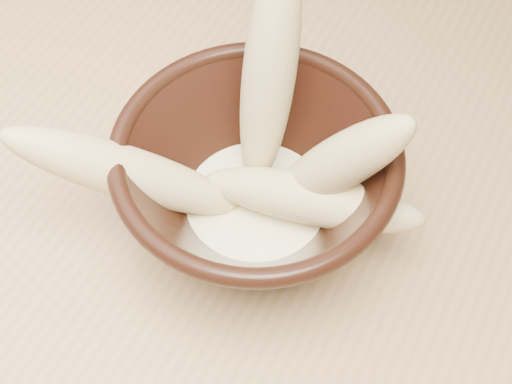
# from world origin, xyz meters

# --- Properties ---
(table) EXTENTS (1.20, 0.80, 0.75)m
(table) POSITION_xyz_m (0.00, 0.00, 0.67)
(table) COLOR tan
(table) RESTS_ON ground
(bowl) EXTENTS (0.22, 0.22, 0.12)m
(bowl) POSITION_xyz_m (0.10, -0.00, 0.82)
(bowl) COLOR black
(bowl) RESTS_ON table
(milk_puddle) EXTENTS (0.12, 0.12, 0.02)m
(milk_puddle) POSITION_xyz_m (0.10, -0.00, 0.79)
(milk_puddle) COLOR #F5F0C5
(milk_puddle) RESTS_ON bowl
(banana_upright) EXTENTS (0.06, 0.11, 0.20)m
(banana_upright) POSITION_xyz_m (0.08, 0.05, 0.89)
(banana_upright) COLOR tan
(banana_upright) RESTS_ON bowl
(banana_left) EXTENTS (0.18, 0.12, 0.14)m
(banana_left) POSITION_xyz_m (0.01, -0.05, 0.85)
(banana_left) COLOR tan
(banana_left) RESTS_ON bowl
(banana_right) EXTENTS (0.13, 0.07, 0.15)m
(banana_right) POSITION_xyz_m (0.15, 0.02, 0.86)
(banana_right) COLOR tan
(banana_right) RESTS_ON bowl
(banana_across) EXTENTS (0.18, 0.08, 0.05)m
(banana_across) POSITION_xyz_m (0.14, 0.00, 0.82)
(banana_across) COLOR tan
(banana_across) RESTS_ON bowl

